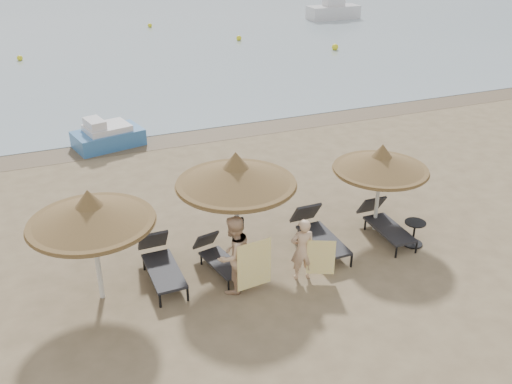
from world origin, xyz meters
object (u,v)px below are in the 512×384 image
at_px(palapa_left, 90,213).
at_px(person_left, 234,249).
at_px(side_table, 414,234).
at_px(palapa_center, 236,175).
at_px(lounger_far_right, 384,222).
at_px(pedal_boat, 107,136).
at_px(palapa_right, 381,162).
at_px(person_right, 303,245).
at_px(lounger_far_left, 161,262).
at_px(lounger_near_right, 318,232).
at_px(lounger_near_left, 218,256).

distance_m(palapa_left, person_left, 3.12).
xyz_separation_m(palapa_left, side_table, (7.74, -0.70, -1.81)).
xyz_separation_m(palapa_center, lounger_far_right, (3.94, -0.41, -1.85)).
bearing_deg(pedal_boat, person_left, -95.60).
bearing_deg(person_left, palapa_right, 168.27).
height_order(lounger_far_right, person_right, person_right).
height_order(palapa_left, person_right, palapa_left).
distance_m(person_right, pedal_boat, 10.45).
bearing_deg(side_table, palapa_center, 166.09).
xyz_separation_m(side_table, pedal_boat, (-6.23, 9.75, 0.10)).
distance_m(lounger_far_left, person_right, 3.31).
distance_m(palapa_right, side_table, 2.01).
bearing_deg(palapa_right, lounger_far_left, -179.34).
bearing_deg(lounger_near_right, lounger_near_left, 179.34).
bearing_deg(pedal_boat, palapa_center, -91.22).
bearing_deg(palapa_right, person_left, -165.15).
height_order(palapa_center, lounger_far_right, palapa_center).
height_order(lounger_near_left, person_right, person_right).
distance_m(lounger_far_right, person_right, 3.04).
xyz_separation_m(palapa_center, side_table, (4.40, -1.09, -1.94)).
bearing_deg(lounger_near_left, side_table, -21.11).
xyz_separation_m(palapa_center, person_right, (1.10, -1.36, -1.35)).
xyz_separation_m(lounger_far_left, person_left, (1.41, -1.11, 0.66)).
xyz_separation_m(lounger_far_left, side_table, (6.33, -0.97, -0.11)).
height_order(lounger_near_right, person_right, person_right).
bearing_deg(lounger_far_left, person_right, -23.23).
xyz_separation_m(lounger_near_right, pedal_boat, (-3.90, 8.93, -0.01)).
bearing_deg(side_table, lounger_near_right, 160.63).
xyz_separation_m(palapa_right, lounger_far_left, (-5.84, -0.07, -1.54)).
bearing_deg(palapa_left, lounger_far_right, -0.11).
xyz_separation_m(lounger_near_left, lounger_far_right, (4.54, -0.14, 0.05)).
distance_m(lounger_near_left, person_left, 1.21).
height_order(lounger_near_left, lounger_far_right, lounger_far_right).
bearing_deg(lounger_near_left, lounger_far_right, -13.54).
bearing_deg(person_right, pedal_boat, -62.88).
height_order(lounger_near_left, pedal_boat, pedal_boat).
bearing_deg(person_right, lounger_far_left, -11.54).
bearing_deg(lounger_far_right, person_left, -168.97).
xyz_separation_m(palapa_left, lounger_far_left, (1.41, 0.28, -1.70)).
height_order(lounger_near_left, lounger_near_right, lounger_near_right).
xyz_separation_m(lounger_far_right, pedal_boat, (-5.77, 9.07, 0.02)).
distance_m(palapa_center, lounger_far_left, 2.66).
relative_size(lounger_far_left, person_left, 0.96).
bearing_deg(pedal_boat, palapa_right, -69.77).
distance_m(side_table, person_left, 4.98).
bearing_deg(lounger_near_right, lounger_far_left, 177.09).
bearing_deg(pedal_boat, lounger_far_left, -103.81).
height_order(lounger_far_left, lounger_near_right, lounger_near_right).
xyz_separation_m(palapa_left, palapa_right, (7.25, 0.34, -0.16)).
distance_m(lounger_near_right, side_table, 2.47).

